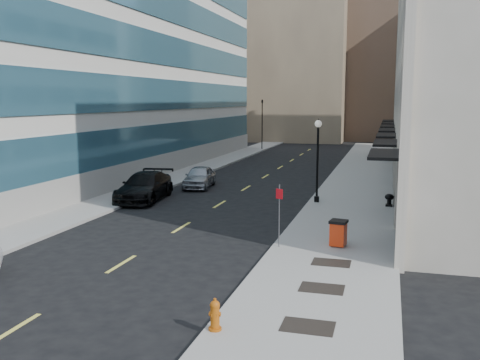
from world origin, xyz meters
The scene contains 20 objects.
ground centered at (0.00, 0.00, 0.00)m, with size 160.00×160.00×0.00m, color black.
sidewalk_right centered at (7.50, 20.00, 0.07)m, with size 5.00×80.00×0.15m, color gray.
sidewalk_left centered at (-6.50, 20.00, 0.07)m, with size 3.00×80.00×0.15m, color gray.
building_left centered at (-15.95, 27.00, 9.99)m, with size 16.14×46.00×20.00m.
skyline_tan_near centered at (-4.00, 68.00, 14.00)m, with size 14.00×18.00×28.00m, color #948061.
skyline_brown centered at (8.00, 72.00, 17.00)m, with size 12.00×16.00×34.00m, color brown.
skyline_tan_far centered at (-14.00, 78.00, 11.00)m, with size 12.00×14.00×22.00m, color #948061.
skyline_stone centered at (18.00, 66.00, 10.00)m, with size 10.00×14.00×20.00m, color beige.
grate_near centered at (7.60, -2.00, 0.15)m, with size 1.40×1.00×0.01m, color black.
grate_mid centered at (7.60, 1.00, 0.15)m, with size 1.40×1.00×0.01m, color black.
grate_far centered at (7.60, 3.80, 0.15)m, with size 1.40×1.00×0.01m, color black.
road_centerline centered at (0.00, 17.00, 0.01)m, with size 0.15×68.20×0.01m.
traffic_signal centered at (-5.50, 48.00, 5.72)m, with size 0.66×0.66×6.98m.
car_black_pickup centered at (-4.80, 14.00, 0.84)m, with size 2.36×5.80×1.68m, color black.
car_silver_sedan centered at (-3.22, 19.45, 0.75)m, with size 1.77×4.40×1.50m, color #9CA0A5.
fire_hydrant centered at (5.30, -2.86, 0.57)m, with size 0.35×0.35×0.86m.
trash_bin centered at (7.62, 6.15, 0.74)m, with size 0.77×0.80×1.09m.
lamppost centered at (5.50, 15.49, 3.02)m, with size 0.41×0.41×4.88m.
sign_post centered at (5.30, 5.42, 1.79)m, with size 0.29×0.13×2.56m.
urn_planter centered at (9.60, 15.33, 0.58)m, with size 0.51×0.51×0.70m.
Camera 1 is at (9.48, -15.36, 6.08)m, focal length 40.00 mm.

